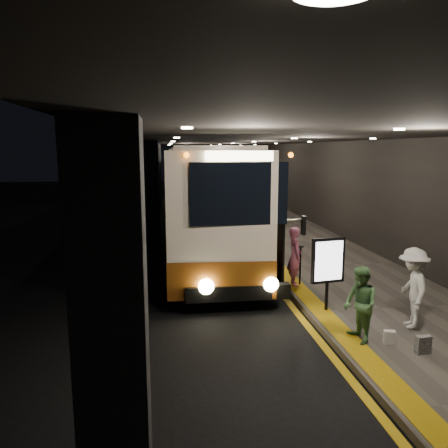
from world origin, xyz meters
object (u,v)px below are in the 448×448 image
bag_plain (389,337)px  stanchion_post (300,266)px  coach_second (193,185)px  info_sign (328,262)px  bag_polka (423,345)px  passenger_boarding (295,256)px  coach_main (211,206)px  passenger_waiting_green (360,305)px  passenger_waiting_white (413,288)px  coach_third (184,171)px

bag_plain → stanchion_post: 4.13m
coach_second → info_sign: size_ratio=6.38×
stanchion_post → info_sign: bearing=-89.5°
bag_plain → stanchion_post: (-0.61, 4.06, 0.43)m
bag_polka → passenger_boarding: bearing=105.0°
bag_polka → info_sign: 2.87m
passenger_boarding → info_sign: 2.10m
coach_main → passenger_waiting_green: (2.16, -8.41, -0.99)m
bag_plain → coach_second: bearing=97.3°
passenger_waiting_white → bag_polka: 1.52m
info_sign → stanchion_post: 2.19m
coach_third → coach_second: bearing=-89.1°
coach_third → passenger_waiting_green: size_ratio=8.26×
passenger_boarding → bag_polka: bearing=-161.4°
coach_main → stanchion_post: (2.12, -4.53, -1.22)m
passenger_boarding → stanchion_post: bearing=-74.5°
passenger_waiting_green → passenger_boarding: bearing=179.4°
passenger_boarding → passenger_waiting_green: size_ratio=1.09×
coach_main → coach_second: (0.06, 12.33, -0.20)m
coach_second → bag_plain: bearing=-80.8°
bag_polka → passenger_waiting_white: bearing=69.3°
bag_polka → bag_plain: bag_polka is taller
bag_plain → passenger_waiting_white: bearing=40.1°
passenger_waiting_white → info_sign: size_ratio=0.99×
coach_main → coach_second: bearing=93.3°
passenger_waiting_white → bag_plain: passenger_waiting_white is taller
coach_third → passenger_waiting_green: bearing=-85.7°
passenger_waiting_white → bag_plain: (-0.89, -0.75, -0.76)m
passenger_boarding → passenger_waiting_green: (0.21, -3.84, -0.07)m
info_sign → stanchion_post: (-0.02, 2.09, -0.66)m
passenger_waiting_green → stanchion_post: bearing=176.7°
coach_main → passenger_boarding: coach_main is taller
passenger_boarding → bag_plain: 4.17m
passenger_waiting_green → coach_third: bearing=179.6°
passenger_waiting_green → bag_polka: 1.36m
passenger_waiting_white → info_sign: bearing=-113.6°
coach_second → passenger_boarding: (1.88, -16.91, -0.73)m
info_sign → coach_third: bearing=83.9°
coach_main → coach_second: 12.34m
coach_second → passenger_waiting_white: bearing=-78.0°
info_sign → stanchion_post: info_sign is taller
coach_third → stanchion_post: bearing=-85.3°
bag_polka → bag_plain: bearing=130.1°
coach_second → bag_plain: 21.15m
coach_main → stanchion_post: 5.15m
passenger_waiting_green → passenger_waiting_white: 1.58m
passenger_boarding → bag_plain: (0.79, -4.03, -0.72)m
coach_main → bag_polka: bearing=-67.3°
passenger_boarding → bag_plain: size_ratio=6.25×
passenger_boarding → bag_polka: (1.21, -4.53, -0.68)m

